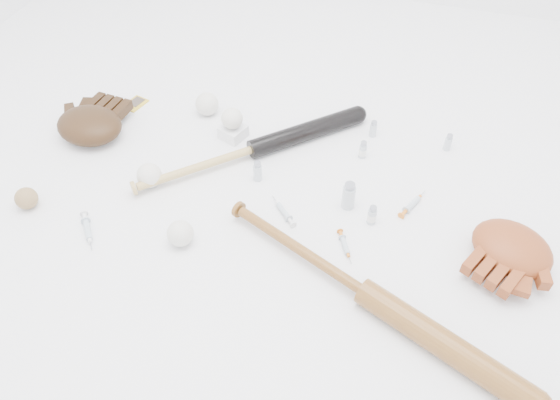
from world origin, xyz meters
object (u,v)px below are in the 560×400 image
(bat_wood, at_px, (365,292))
(pedestal, at_px, (233,132))
(bat_dark, at_px, (253,149))
(glove_dark, at_px, (89,125))

(bat_wood, relative_size, pedestal, 12.31)
(bat_wood, distance_m, pedestal, 0.77)
(bat_dark, xyz_separation_m, pedestal, (-0.10, 0.07, -0.01))
(pedestal, bearing_deg, bat_dark, -36.89)
(bat_wood, relative_size, glove_dark, 3.53)
(bat_dark, bearing_deg, pedestal, 98.79)
(glove_dark, bearing_deg, bat_dark, 11.44)
(glove_dark, height_order, pedestal, glove_dark)
(bat_dark, xyz_separation_m, bat_wood, (0.47, -0.45, 0.00))
(bat_dark, height_order, bat_wood, bat_wood)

